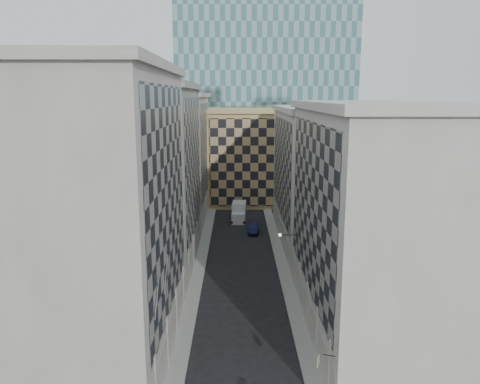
{
  "coord_description": "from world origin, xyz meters",
  "views": [
    {
      "loc": [
        -0.56,
        -25.27,
        21.14
      ],
      "look_at": [
        -0.27,
        13.18,
        13.25
      ],
      "focal_mm": 35.0,
      "sensor_mm": 36.0,
      "label": 1
    }
  ],
  "objects": [
    {
      "name": "sidewalk_west",
      "position": [
        -5.25,
        30.0,
        0.07
      ],
      "size": [
        1.5,
        100.0,
        0.15
      ],
      "primitive_type": "cube",
      "color": "gray",
      "rests_on": "ground"
    },
    {
      "name": "sidewalk_east",
      "position": [
        5.25,
        30.0,
        0.07
      ],
      "size": [
        1.5,
        100.0,
        0.15
      ],
      "primitive_type": "cube",
      "color": "gray",
      "rests_on": "ground"
    },
    {
      "name": "bldg_left_a",
      "position": [
        -10.88,
        11.0,
        11.82
      ],
      "size": [
        10.8,
        22.8,
        23.7
      ],
      "color": "#9E978E",
      "rests_on": "ground"
    },
    {
      "name": "bldg_left_b",
      "position": [
        -10.88,
        33.0,
        11.32
      ],
      "size": [
        10.8,
        22.8,
        22.7
      ],
      "color": "gray",
      "rests_on": "ground"
    },
    {
      "name": "bldg_left_c",
      "position": [
        -10.88,
        55.0,
        10.83
      ],
      "size": [
        10.8,
        22.8,
        21.7
      ],
      "color": "#9E978E",
      "rests_on": "ground"
    },
    {
      "name": "bldg_right_a",
      "position": [
        10.88,
        15.0,
        10.32
      ],
      "size": [
        10.8,
        26.8,
        20.7
      ],
      "color": "#B0ABA1",
      "rests_on": "ground"
    },
    {
      "name": "bldg_right_b",
      "position": [
        10.89,
        42.0,
        9.85
      ],
      "size": [
        10.8,
        28.8,
        19.7
      ],
      "color": "#B0ABA1",
      "rests_on": "ground"
    },
    {
      "name": "tan_block",
      "position": [
        2.0,
        67.9,
        9.44
      ],
      "size": [
        16.8,
        14.8,
        18.8
      ],
      "color": "tan",
      "rests_on": "ground"
    },
    {
      "name": "church_tower",
      "position": [
        0.0,
        82.0,
        26.95
      ],
      "size": [
        7.2,
        7.2,
        51.5
      ],
      "color": "#2B2722",
      "rests_on": "ground"
    },
    {
      "name": "flagpoles_left",
      "position": [
        -5.9,
        6.0,
        8.0
      ],
      "size": [
        0.1,
        6.33,
        2.33
      ],
      "color": "gray",
      "rests_on": "ground"
    },
    {
      "name": "bracket_lamp",
      "position": [
        4.38,
        24.0,
        6.2
      ],
      "size": [
        1.98,
        0.36,
        0.36
      ],
      "color": "black",
      "rests_on": "ground"
    },
    {
      "name": "box_truck",
      "position": [
        -0.17,
        53.21,
        1.35
      ],
      "size": [
        2.64,
        5.8,
        3.11
      ],
      "rotation": [
        0.0,
        0.0,
        -0.06
      ],
      "color": "silver",
      "rests_on": "ground"
    },
    {
      "name": "dark_car",
      "position": [
        2.1,
        45.69,
        0.75
      ],
      "size": [
        1.95,
        4.67,
        1.5
      ],
      "primitive_type": "imported",
      "rotation": [
        0.0,
        0.0,
        -0.08
      ],
      "color": "#0F1037",
      "rests_on": "ground"
    },
    {
      "name": "shop_sign",
      "position": [
        4.96,
        3.0,
        3.84
      ],
      "size": [
        1.23,
        0.66,
        0.77
      ],
      "rotation": [
        0.0,
        0.0,
        -0.36
      ],
      "color": "black",
      "rests_on": "ground"
    }
  ]
}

